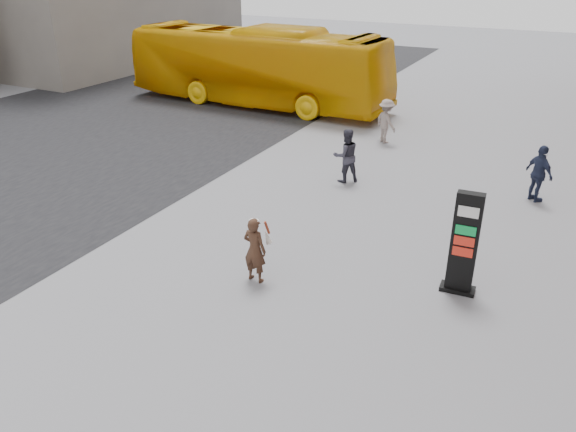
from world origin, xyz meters
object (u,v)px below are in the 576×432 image
at_px(info_pylon, 464,244).
at_px(pedestrian_a, 346,156).
at_px(bus, 257,66).
at_px(woman, 255,249).
at_px(pedestrian_c, 539,174).
at_px(pedestrian_b, 386,121).

distance_m(info_pylon, pedestrian_a, 6.74).
bearing_deg(bus, woman, -148.08).
bearing_deg(info_pylon, bus, 130.86).
relative_size(info_pylon, pedestrian_a, 1.34).
bearing_deg(pedestrian_c, pedestrian_a, 54.38).
bearing_deg(woman, pedestrian_b, -82.53).
xyz_separation_m(bus, pedestrian_a, (7.58, -7.52, -0.95)).
xyz_separation_m(info_pylon, woman, (-4.14, -1.62, -0.37)).
distance_m(bus, pedestrian_b, 8.07).
height_order(bus, pedestrian_b, bus).
bearing_deg(woman, bus, -55.96).
relative_size(woman, pedestrian_b, 0.92).
distance_m(pedestrian_b, pedestrian_c, 6.69).
distance_m(bus, pedestrian_a, 10.72).
bearing_deg(info_pylon, pedestrian_b, 113.23).
xyz_separation_m(bus, pedestrian_c, (13.18, -6.42, -0.96)).
xyz_separation_m(info_pylon, pedestrian_c, (0.99, 6.02, -0.30)).
bearing_deg(pedestrian_a, bus, -87.48).
bearing_deg(woman, info_pylon, -154.44).
bearing_deg(info_pylon, pedestrian_a, 129.62).
xyz_separation_m(woman, bus, (-8.04, 14.05, 1.03)).
distance_m(pedestrian_a, pedestrian_c, 5.71).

